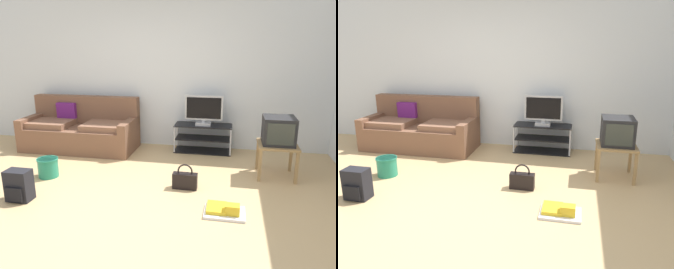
# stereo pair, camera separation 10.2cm
# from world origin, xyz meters

# --- Properties ---
(ground_plane) EXTENTS (9.00, 9.80, 0.02)m
(ground_plane) POSITION_xyz_m (0.00, 0.00, -0.01)
(ground_plane) COLOR tan
(wall_back) EXTENTS (9.00, 0.10, 2.70)m
(wall_back) POSITION_xyz_m (0.00, 2.45, 1.35)
(wall_back) COLOR silver
(wall_back) RESTS_ON ground_plane
(couch) EXTENTS (1.98, 0.87, 0.91)m
(couch) POSITION_xyz_m (-1.30, 1.91, 0.33)
(couch) COLOR brown
(couch) RESTS_ON ground_plane
(tv_stand) EXTENTS (0.98, 0.41, 0.48)m
(tv_stand) POSITION_xyz_m (0.87, 2.14, 0.24)
(tv_stand) COLOR black
(tv_stand) RESTS_ON ground_plane
(flat_tv) EXTENTS (0.64, 0.22, 0.51)m
(flat_tv) POSITION_xyz_m (0.87, 2.12, 0.73)
(flat_tv) COLOR #B2B2B7
(flat_tv) RESTS_ON tv_stand
(side_table) EXTENTS (0.54, 0.54, 0.48)m
(side_table) POSITION_xyz_m (1.99, 1.22, 0.41)
(side_table) COLOR #9E7A4C
(side_table) RESTS_ON ground_plane
(crt_tv) EXTENTS (0.43, 0.45, 0.38)m
(crt_tv) POSITION_xyz_m (1.99, 1.24, 0.67)
(crt_tv) COLOR #232326
(crt_tv) RESTS_ON side_table
(backpack) EXTENTS (0.29, 0.26, 0.38)m
(backpack) POSITION_xyz_m (-1.11, -0.15, 0.19)
(backpack) COLOR black
(backpack) RESTS_ON ground_plane
(handbag) EXTENTS (0.32, 0.12, 0.34)m
(handbag) POSITION_xyz_m (0.79, 0.56, 0.12)
(handbag) COLOR black
(handbag) RESTS_ON ground_plane
(cleaning_bucket) EXTENTS (0.29, 0.29, 0.27)m
(cleaning_bucket) POSITION_xyz_m (-1.17, 0.57, 0.15)
(cleaning_bucket) COLOR #238466
(cleaning_bucket) RESTS_ON ground_plane
(floor_tray) EXTENTS (0.45, 0.34, 0.14)m
(floor_tray) POSITION_xyz_m (1.31, -0.02, 0.04)
(floor_tray) COLOR silver
(floor_tray) RESTS_ON ground_plane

